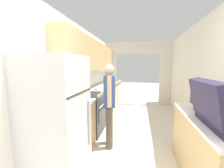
# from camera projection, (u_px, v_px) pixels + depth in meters

# --- Properties ---
(wall_left) EXTENTS (0.38, 7.07, 2.50)m
(wall_left) POSITION_uv_depth(u_px,v_px,m) (82.00, 68.00, 3.37)
(wall_left) COLOR silver
(wall_left) RESTS_ON ground_plane
(wall_right) EXTENTS (0.06, 7.07, 2.50)m
(wall_right) POSITION_uv_depth(u_px,v_px,m) (210.00, 82.00, 2.48)
(wall_right) COLOR silver
(wall_right) RESTS_ON ground_plane
(wall_far_with_doorway) EXTENTS (3.06, 0.06, 2.50)m
(wall_far_with_doorway) POSITION_uv_depth(u_px,v_px,m) (137.00, 68.00, 5.60)
(wall_far_with_doorway) COLOR silver
(wall_far_with_doorway) RESTS_ON ground_plane
(counter_left) EXTENTS (0.62, 3.50, 0.90)m
(counter_left) POSITION_uv_depth(u_px,v_px,m) (101.00, 102.00, 4.17)
(counter_left) COLOR tan
(counter_left) RESTS_ON ground_plane
(counter_right) EXTENTS (0.62, 1.43, 0.90)m
(counter_right) POSITION_uv_depth(u_px,v_px,m) (212.00, 153.00, 1.72)
(counter_right) COLOR tan
(counter_right) RESTS_ON ground_plane
(refrigerator) EXTENTS (0.75, 0.71, 1.67)m
(refrigerator) POSITION_uv_depth(u_px,v_px,m) (56.00, 118.00, 1.84)
(refrigerator) COLOR #B7B7BC
(refrigerator) RESTS_ON ground_plane
(range_oven) EXTENTS (0.66, 0.79, 1.04)m
(range_oven) POSITION_uv_depth(u_px,v_px,m) (89.00, 113.00, 3.21)
(range_oven) COLOR black
(range_oven) RESTS_ON ground_plane
(person) EXTENTS (0.51, 0.42, 1.57)m
(person) POSITION_uv_depth(u_px,v_px,m) (109.00, 104.00, 2.57)
(person) COLOR #4C4238
(person) RESTS_ON ground_plane
(suitcase) EXTENTS (0.52, 0.68, 0.50)m
(suitcase) POSITION_uv_depth(u_px,v_px,m) (222.00, 112.00, 1.41)
(suitcase) COLOR #231E38
(suitcase) RESTS_ON counter_right
(microwave) EXTENTS (0.38, 0.48, 0.32)m
(microwave) POSITION_uv_depth(u_px,v_px,m) (209.00, 99.00, 2.01)
(microwave) COLOR white
(microwave) RESTS_ON counter_right
(knife) EXTENTS (0.14, 0.32, 0.02)m
(knife) POSITION_uv_depth(u_px,v_px,m) (97.00, 89.00, 3.81)
(knife) COLOR #B7B7BC
(knife) RESTS_ON counter_left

